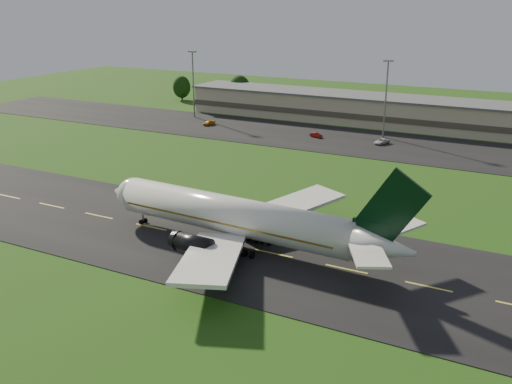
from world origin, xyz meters
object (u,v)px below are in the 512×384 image
at_px(airliner, 238,217).
at_px(terminal, 404,113).
at_px(light_mast_west, 193,76).
at_px(service_vehicle_b, 316,135).
at_px(service_vehicle_c, 382,141).
at_px(service_vehicle_a, 209,123).
at_px(light_mast_centre, 386,90).

height_order(airliner, terminal, airliner).
distance_m(light_mast_west, service_vehicle_b, 46.58).
bearing_deg(terminal, service_vehicle_c, -89.18).
bearing_deg(service_vehicle_a, service_vehicle_c, 12.65).
height_order(light_mast_centre, service_vehicle_b, light_mast_centre).
height_order(service_vehicle_a, service_vehicle_c, service_vehicle_a).
distance_m(service_vehicle_b, service_vehicle_c, 17.57).
bearing_deg(light_mast_centre, terminal, 85.05).
bearing_deg(airliner, service_vehicle_c, 91.33).
height_order(airliner, service_vehicle_b, airliner).
xyz_separation_m(terminal, service_vehicle_b, (-17.21, -24.65, -3.29)).
height_order(light_mast_west, light_mast_centre, same).
height_order(service_vehicle_a, service_vehicle_b, service_vehicle_a).
bearing_deg(light_mast_centre, service_vehicle_c, -77.22).
xyz_separation_m(light_mast_west, light_mast_centre, (60.00, 0.00, 0.00)).
distance_m(terminal, service_vehicle_a, 56.56).
bearing_deg(light_mast_centre, service_vehicle_b, -151.82).
distance_m(light_mast_west, service_vehicle_c, 63.36).
bearing_deg(service_vehicle_a, light_mast_west, 153.78).
bearing_deg(light_mast_centre, service_vehicle_a, -170.52).
bearing_deg(light_mast_west, service_vehicle_c, -7.09).
xyz_separation_m(light_mast_centre, service_vehicle_b, (-15.81, -8.47, -12.04)).
distance_m(airliner, light_mast_west, 100.45).
bearing_deg(service_vehicle_b, light_mast_west, 97.08).
distance_m(airliner, terminal, 96.23).
bearing_deg(service_vehicle_a, service_vehicle_b, 11.65).
bearing_deg(light_mast_west, terminal, 14.76).
xyz_separation_m(airliner, service_vehicle_c, (1.58, 72.36, -3.91)).
distance_m(airliner, service_vehicle_b, 73.44).
height_order(terminal, light_mast_centre, light_mast_centre).
bearing_deg(service_vehicle_b, service_vehicle_c, -69.51).
xyz_separation_m(service_vehicle_b, service_vehicle_c, (17.55, 0.79, 0.06)).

